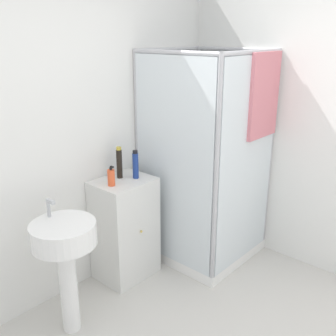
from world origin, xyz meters
TOP-DOWN VIEW (x-y plane):
  - wall_back at (0.00, 1.70)m, footprint 6.40×0.06m
  - shower_enclosure at (1.19, 1.15)m, footprint 0.87×0.90m
  - vanity_cabinet at (0.47, 1.48)m, footprint 0.47×0.40m
  - sink at (-0.24, 1.27)m, footprint 0.43×0.43m
  - soap_dispenser at (0.34, 1.46)m, footprint 0.06×0.06m
  - shampoo_bottle_tall_black at (0.50, 1.54)m, footprint 0.05×0.05m
  - shampoo_bottle_blue at (0.58, 1.44)m, footprint 0.05×0.05m

SIDE VIEW (x-z plane):
  - vanity_cabinet at x=0.47m, z-range 0.00..0.87m
  - shower_enclosure at x=1.19m, z-range -0.41..1.46m
  - sink at x=-0.24m, z-range 0.16..1.12m
  - soap_dispenser at x=0.34m, z-range 0.85..1.01m
  - shampoo_bottle_blue at x=0.58m, z-range 0.86..1.10m
  - shampoo_bottle_tall_black at x=0.50m, z-range 0.86..1.12m
  - wall_back at x=0.00m, z-range 0.00..2.50m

